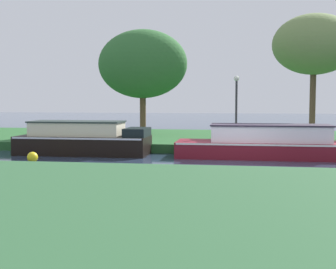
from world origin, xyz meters
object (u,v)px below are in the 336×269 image
at_px(willow_tree_left, 143,64).
at_px(lamp_post, 236,101).
at_px(black_narrowboat, 84,140).
at_px(maroon_barge, 262,143).
at_px(channel_buoy, 33,157).
at_px(willow_tree_centre, 314,45).

distance_m(willow_tree_left, lamp_post, 6.98).
xyz_separation_m(black_narrowboat, willow_tree_left, (1.19, 6.65, 3.70)).
bearing_deg(maroon_barge, channel_buoy, -162.20).
bearing_deg(channel_buoy, maroon_barge, 17.80).
height_order(willow_tree_centre, lamp_post, willow_tree_centre).
relative_size(willow_tree_left, willow_tree_centre, 0.91).
xyz_separation_m(maroon_barge, black_narrowboat, (-7.53, 0.00, 0.06)).
height_order(black_narrowboat, channel_buoy, black_narrowboat).
height_order(maroon_barge, willow_tree_left, willow_tree_left).
bearing_deg(channel_buoy, black_narrowboat, 69.09).
bearing_deg(willow_tree_centre, willow_tree_left, 179.75).
relative_size(willow_tree_left, lamp_post, 1.93).
bearing_deg(willow_tree_left, lamp_post, -37.84).
bearing_deg(black_narrowboat, willow_tree_centre, 32.22).
bearing_deg(willow_tree_left, maroon_barge, -46.39).
height_order(willow_tree_centre, channel_buoy, willow_tree_centre).
distance_m(maroon_barge, willow_tree_left, 9.93).
distance_m(willow_tree_left, channel_buoy, 10.52).
distance_m(willow_tree_centre, lamp_post, 6.43).
height_order(willow_tree_left, channel_buoy, willow_tree_left).
relative_size(black_narrowboat, lamp_post, 1.86).
bearing_deg(lamp_post, black_narrowboat, -158.44).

